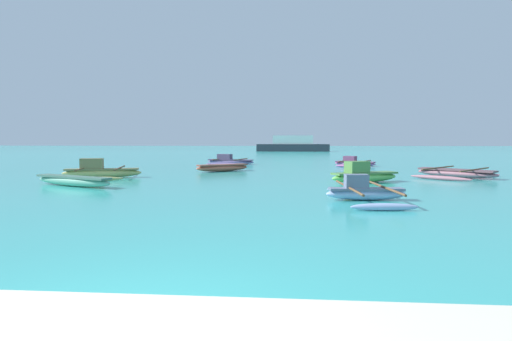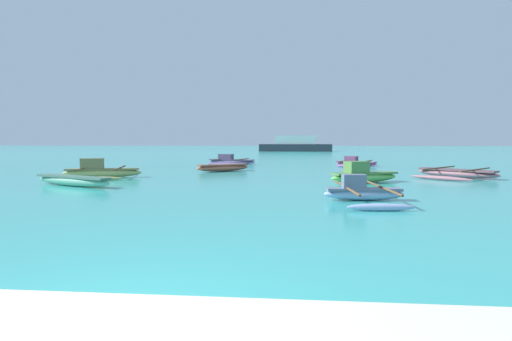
{
  "view_description": "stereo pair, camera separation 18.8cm",
  "coord_description": "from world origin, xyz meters",
  "px_view_note": "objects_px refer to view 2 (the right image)",
  "views": [
    {
      "loc": [
        1.64,
        -3.23,
        1.85
      ],
      "look_at": [
        0.01,
        17.42,
        0.25
      ],
      "focal_mm": 28.0,
      "sensor_mm": 36.0,
      "label": 1
    },
    {
      "loc": [
        1.83,
        -3.22,
        1.85
      ],
      "look_at": [
        0.01,
        17.42,
        0.25
      ],
      "focal_mm": 28.0,
      "sensor_mm": 36.0,
      "label": 2
    }
  ],
  "objects_px": {
    "moored_boat_0": "(101,171)",
    "moored_boat_6": "(73,180)",
    "moored_boat_7": "(231,161)",
    "moored_boat_2": "(362,192)",
    "moored_boat_5": "(355,163)",
    "moored_boat_4": "(223,167)",
    "distant_ferry": "(295,145)",
    "moored_boat_1": "(457,173)",
    "moored_boat_3": "(363,175)"
  },
  "relations": [
    {
      "from": "moored_boat_0",
      "to": "moored_boat_6",
      "type": "distance_m",
      "value": 3.52
    },
    {
      "from": "moored_boat_5",
      "to": "distant_ferry",
      "type": "xyz_separation_m",
      "value": [
        -3.86,
        36.02,
        0.8
      ]
    },
    {
      "from": "moored_boat_6",
      "to": "moored_boat_7",
      "type": "distance_m",
      "value": 15.38
    },
    {
      "from": "distant_ferry",
      "to": "moored_boat_4",
      "type": "bearing_deg",
      "value": -96.39
    },
    {
      "from": "moored_boat_5",
      "to": "distant_ferry",
      "type": "relative_size",
      "value": 0.33
    },
    {
      "from": "moored_boat_1",
      "to": "moored_boat_5",
      "type": "distance_m",
      "value": 9.01
    },
    {
      "from": "moored_boat_0",
      "to": "moored_boat_7",
      "type": "height_order",
      "value": "moored_boat_0"
    },
    {
      "from": "moored_boat_3",
      "to": "moored_boat_5",
      "type": "xyz_separation_m",
      "value": [
        1.42,
        11.03,
        -0.09
      ]
    },
    {
      "from": "moored_boat_2",
      "to": "moored_boat_3",
      "type": "relative_size",
      "value": 1.22
    },
    {
      "from": "moored_boat_0",
      "to": "distant_ferry",
      "type": "bearing_deg",
      "value": 63.03
    },
    {
      "from": "moored_boat_2",
      "to": "moored_boat_5",
      "type": "distance_m",
      "value": 16.35
    },
    {
      "from": "moored_boat_2",
      "to": "moored_boat_1",
      "type": "bearing_deg",
      "value": 49.44
    },
    {
      "from": "moored_boat_5",
      "to": "moored_boat_6",
      "type": "relative_size",
      "value": 0.94
    },
    {
      "from": "moored_boat_5",
      "to": "moored_boat_7",
      "type": "height_order",
      "value": "moored_boat_7"
    },
    {
      "from": "moored_boat_2",
      "to": "moored_boat_6",
      "type": "xyz_separation_m",
      "value": [
        -10.9,
        2.86,
        -0.03
      ]
    },
    {
      "from": "moored_boat_7",
      "to": "moored_boat_2",
      "type": "bearing_deg",
      "value": -55.41
    },
    {
      "from": "moored_boat_5",
      "to": "distant_ferry",
      "type": "distance_m",
      "value": 36.23
    },
    {
      "from": "moored_boat_0",
      "to": "moored_boat_5",
      "type": "xyz_separation_m",
      "value": [
        13.77,
        9.84,
        -0.07
      ]
    },
    {
      "from": "moored_boat_7",
      "to": "moored_boat_1",
      "type": "bearing_deg",
      "value": -23.91
    },
    {
      "from": "distant_ferry",
      "to": "moored_boat_6",
      "type": "bearing_deg",
      "value": -100.76
    },
    {
      "from": "moored_boat_6",
      "to": "distant_ferry",
      "type": "distance_m",
      "value": 50.23
    },
    {
      "from": "moored_boat_1",
      "to": "moored_boat_6",
      "type": "distance_m",
      "value": 17.56
    },
    {
      "from": "moored_boat_2",
      "to": "moored_boat_4",
      "type": "distance_m",
      "value": 12.39
    },
    {
      "from": "moored_boat_7",
      "to": "distant_ferry",
      "type": "distance_m",
      "value": 34.94
    },
    {
      "from": "moored_boat_1",
      "to": "moored_boat_3",
      "type": "bearing_deg",
      "value": -108.36
    },
    {
      "from": "moored_boat_4",
      "to": "moored_boat_5",
      "type": "bearing_deg",
      "value": -1.03
    },
    {
      "from": "moored_boat_2",
      "to": "moored_boat_4",
      "type": "relative_size",
      "value": 1.29
    },
    {
      "from": "moored_boat_0",
      "to": "moored_boat_7",
      "type": "xyz_separation_m",
      "value": [
        4.69,
        11.32,
        -0.06
      ]
    },
    {
      "from": "moored_boat_1",
      "to": "moored_boat_6",
      "type": "bearing_deg",
      "value": -120.58
    },
    {
      "from": "moored_boat_0",
      "to": "moored_boat_6",
      "type": "relative_size",
      "value": 0.97
    },
    {
      "from": "moored_boat_4",
      "to": "moored_boat_5",
      "type": "height_order",
      "value": "moored_boat_5"
    },
    {
      "from": "moored_boat_3",
      "to": "moored_boat_6",
      "type": "xyz_separation_m",
      "value": [
        -11.82,
        -2.29,
        -0.1
      ]
    },
    {
      "from": "moored_boat_7",
      "to": "moored_boat_3",
      "type": "bearing_deg",
      "value": -44.83
    },
    {
      "from": "moored_boat_3",
      "to": "moored_boat_7",
      "type": "height_order",
      "value": "moored_boat_3"
    },
    {
      "from": "moored_boat_4",
      "to": "distant_ferry",
      "type": "distance_m",
      "value": 41.72
    },
    {
      "from": "moored_boat_1",
      "to": "moored_boat_4",
      "type": "xyz_separation_m",
      "value": [
        -12.08,
        2.83,
        0.01
      ]
    },
    {
      "from": "moored_boat_1",
      "to": "moored_boat_2",
      "type": "bearing_deg",
      "value": -84.1
    },
    {
      "from": "moored_boat_6",
      "to": "moored_boat_0",
      "type": "bearing_deg",
      "value": 122.43
    },
    {
      "from": "moored_boat_1",
      "to": "moored_boat_5",
      "type": "xyz_separation_m",
      "value": [
        -3.58,
        8.27,
        0.01
      ]
    },
    {
      "from": "moored_boat_3",
      "to": "moored_boat_6",
      "type": "bearing_deg",
      "value": 165.04
    },
    {
      "from": "moored_boat_4",
      "to": "distant_ferry",
      "type": "xyz_separation_m",
      "value": [
        4.64,
        41.46,
        0.8
      ]
    },
    {
      "from": "moored_boat_3",
      "to": "moored_boat_7",
      "type": "distance_m",
      "value": 14.68
    },
    {
      "from": "moored_boat_5",
      "to": "moored_boat_6",
      "type": "bearing_deg",
      "value": -108.35
    },
    {
      "from": "moored_boat_6",
      "to": "moored_boat_4",
      "type": "bearing_deg",
      "value": 82.69
    },
    {
      "from": "moored_boat_4",
      "to": "moored_boat_6",
      "type": "relative_size",
      "value": 0.76
    },
    {
      "from": "moored_boat_1",
      "to": "moored_boat_5",
      "type": "relative_size",
      "value": 1.25
    },
    {
      "from": "moored_boat_4",
      "to": "moored_boat_5",
      "type": "xyz_separation_m",
      "value": [
        8.5,
        5.44,
        0.0
      ]
    },
    {
      "from": "moored_boat_5",
      "to": "moored_boat_6",
      "type": "distance_m",
      "value": 18.78
    },
    {
      "from": "moored_boat_0",
      "to": "moored_boat_1",
      "type": "distance_m",
      "value": 17.42
    },
    {
      "from": "moored_boat_3",
      "to": "moored_boat_5",
      "type": "relative_size",
      "value": 0.86
    }
  ]
}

